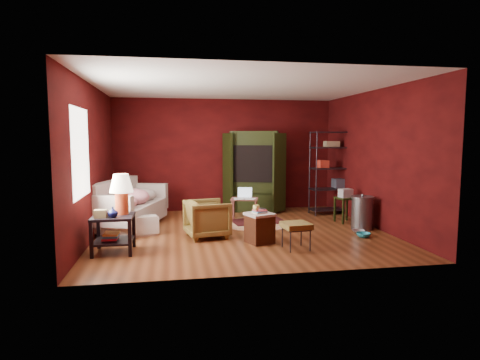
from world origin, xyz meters
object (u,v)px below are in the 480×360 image
object	(u,v)px
laptop_desk	(244,201)
wire_shelving	(331,169)
side_table	(117,205)
tv_armoire	(254,170)
armchair	(207,217)
sofa	(130,210)
hamper	(260,227)

from	to	relation	value
laptop_desk	wire_shelving	distance (m)	2.35
side_table	laptop_desk	bearing A→B (deg)	39.82
side_table	tv_armoire	world-z (taller)	tv_armoire
laptop_desk	armchair	bearing A→B (deg)	-110.63
laptop_desk	sofa	bearing A→B (deg)	-159.00
armchair	side_table	size ratio (longest dim) A/B	0.60
hamper	tv_armoire	size ratio (longest dim) A/B	0.30
laptop_desk	wire_shelving	xyz separation A→B (m)	(2.21, 0.48, 0.64)
side_table	wire_shelving	bearing A→B (deg)	28.35
sofa	armchair	size ratio (longest dim) A/B	2.43
sofa	hamper	bearing A→B (deg)	-140.97
armchair	tv_armoire	world-z (taller)	tv_armoire
sofa	laptop_desk	world-z (taller)	laptop_desk
sofa	armchair	distance (m)	1.83
sofa	side_table	world-z (taller)	side_table
sofa	side_table	xyz separation A→B (m)	(-0.01, -1.76, 0.39)
side_table	hamper	bearing A→B (deg)	3.54
sofa	laptop_desk	size ratio (longest dim) A/B	2.53
tv_armoire	wire_shelving	world-z (taller)	tv_armoire
sofa	hamper	size ratio (longest dim) A/B	3.04
sofa	wire_shelving	size ratio (longest dim) A/B	0.93
laptop_desk	wire_shelving	bearing A→B (deg)	26.67
hamper	laptop_desk	distance (m)	1.90
side_table	hamper	world-z (taller)	side_table
tv_armoire	wire_shelving	bearing A→B (deg)	-3.21
tv_armoire	hamper	bearing A→B (deg)	-82.46
tv_armoire	wire_shelving	distance (m)	1.88
sofa	side_table	size ratio (longest dim) A/B	1.46
hamper	laptop_desk	world-z (taller)	laptop_desk
hamper	tv_armoire	distance (m)	3.16
armchair	tv_armoire	bearing A→B (deg)	-40.65
hamper	laptop_desk	xyz separation A→B (m)	(0.07, 1.89, 0.18)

